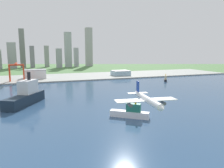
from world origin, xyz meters
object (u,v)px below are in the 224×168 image
Objects in this scene: warehouse_annex at (121,73)px; tugboat_small at (165,79)px; port_crane_red at (16,68)px; warehouse_main at (35,74)px; cargo_ship at (26,96)px; ferry_boat at (131,112)px; airplane_landing at (147,100)px.

tugboat_small is at bearing -63.27° from warehouse_annex.
warehouse_annex is at bearing 5.99° from port_crane_red.
port_crane_red is 0.77× the size of warehouse_main.
port_crane_red is at bearing 96.29° from cargo_ship.
port_crane_red is at bearing -130.09° from warehouse_main.
port_crane_red reaches higher than cargo_ship.
port_crane_red reaches higher than ferry_boat.
warehouse_annex is (116.24, 303.60, 3.38)m from ferry_boat.
ferry_boat is 1.52× the size of tugboat_small.
port_crane_red is at bearing 112.17° from ferry_boat.
cargo_ship is 230.99m from warehouse_main.
warehouse_annex is at bearing 69.81° from airplane_landing.
ferry_boat reaches higher than tugboat_small.
warehouse_main reaches higher than tugboat_small.
airplane_landing is 389.71m from warehouse_annex.
cargo_ship is at bearing 116.50° from airplane_landing.
tugboat_small is at bearing 53.59° from airplane_landing.
ferry_boat is at bearing -75.86° from warehouse_main.
airplane_landing reaches higher than warehouse_main.
ferry_boat is (18.03, 61.50, -26.91)m from airplane_landing.
ferry_boat is at bearing -67.83° from port_crane_red.
tugboat_small is 280.59m from warehouse_main.
warehouse_main is at bearing 86.92° from cargo_ship.
cargo_ship reaches higher than warehouse_annex.
cargo_ship is 1.55× the size of warehouse_annex.
ferry_boat is 259.25m from tugboat_small.
warehouse_annex is (-54.77, 108.75, 3.98)m from tugboat_small.
warehouse_main is at bearing 99.31° from airplane_landing.
airplane_landing is 354.17m from port_crane_red.
cargo_ship is 1.76× the size of port_crane_red.
cargo_ship is 1.35× the size of warehouse_main.
cargo_ship is 192.98m from port_crane_red.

